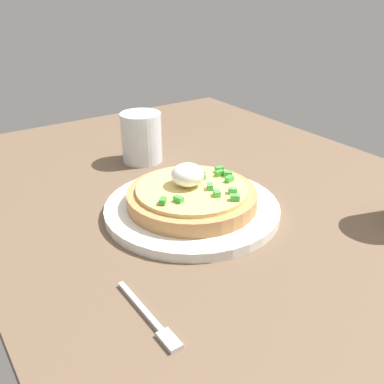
% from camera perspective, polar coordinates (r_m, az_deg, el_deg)
% --- Properties ---
extents(dining_table, '(1.16, 0.71, 0.02)m').
position_cam_1_polar(dining_table, '(0.64, 7.52, -3.94)').
color(dining_table, brown).
rests_on(dining_table, ground).
extents(plate, '(0.25, 0.25, 0.01)m').
position_cam_1_polar(plate, '(0.63, 0.00, -2.18)').
color(plate, white).
rests_on(plate, dining_table).
extents(pizza, '(0.19, 0.19, 0.06)m').
position_cam_1_polar(pizza, '(0.62, -0.02, -0.34)').
color(pizza, tan).
rests_on(pizza, plate).
extents(cup_far, '(0.07, 0.07, 0.09)m').
position_cam_1_polar(cup_far, '(0.81, -6.64, 7.01)').
color(cup_far, silver).
rests_on(cup_far, dining_table).
extents(fork, '(0.12, 0.01, 0.00)m').
position_cam_1_polar(fork, '(0.45, -5.33, -16.37)').
color(fork, '#B7B7BC').
rests_on(fork, dining_table).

